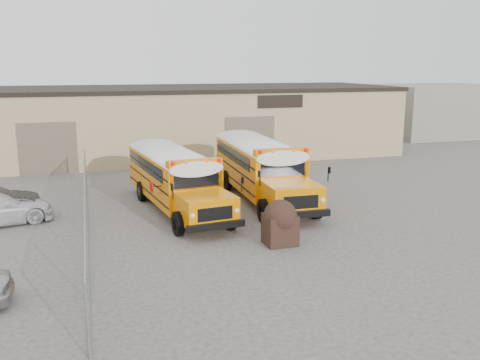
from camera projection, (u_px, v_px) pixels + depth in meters
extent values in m
plane|color=#494643|center=(265.00, 245.00, 18.73)|extent=(120.00, 120.00, 0.00)
cube|color=#967F5D|center=(174.00, 122.00, 37.03)|extent=(30.00, 10.00, 4.50)
cube|color=black|center=(173.00, 89.00, 36.54)|extent=(30.20, 10.20, 0.25)
cube|color=black|center=(280.00, 101.00, 33.57)|extent=(3.00, 0.08, 0.80)
cube|color=#6B5E4C|center=(48.00, 149.00, 30.32)|extent=(3.20, 0.08, 3.00)
cube|color=#6B5E4C|center=(250.00, 140.00, 33.55)|extent=(3.20, 0.08, 3.00)
cylinder|color=gray|center=(88.00, 322.00, 11.28)|extent=(0.07, 0.07, 1.80)
cylinder|color=gray|center=(87.00, 270.00, 14.10)|extent=(0.07, 0.07, 1.80)
cylinder|color=gray|center=(86.00, 236.00, 16.92)|extent=(0.07, 0.07, 1.80)
cylinder|color=gray|center=(86.00, 211.00, 19.74)|extent=(0.07, 0.07, 1.80)
cylinder|color=gray|center=(86.00, 193.00, 22.56)|extent=(0.07, 0.07, 1.80)
cylinder|color=gray|center=(86.00, 178.00, 25.37)|extent=(0.07, 0.07, 1.80)
cylinder|color=gray|center=(85.00, 167.00, 28.19)|extent=(0.07, 0.07, 1.80)
cylinder|color=gray|center=(85.00, 188.00, 19.55)|extent=(0.05, 18.00, 0.05)
cylinder|color=gray|center=(87.00, 233.00, 19.92)|extent=(0.05, 18.00, 0.05)
cube|color=gray|center=(86.00, 211.00, 19.74)|extent=(0.02, 18.00, 1.70)
cube|color=gray|center=(436.00, 110.00, 47.25)|extent=(10.00, 8.00, 4.40)
cube|color=orange|center=(143.00, 157.00, 28.48)|extent=(3.13, 7.01, 1.83)
cube|color=orange|center=(166.00, 180.00, 24.67)|extent=(2.21, 2.21, 1.02)
cube|color=black|center=(159.00, 157.00, 25.36)|extent=(1.82, 0.30, 0.67)
cube|color=white|center=(142.00, 137.00, 28.26)|extent=(3.14, 7.08, 0.36)
cube|color=orange|center=(158.00, 145.00, 25.43)|extent=(2.22, 0.74, 0.32)
sphere|color=#E50705|center=(139.00, 144.00, 24.85)|extent=(0.18, 0.18, 0.18)
sphere|color=#E50705|center=(178.00, 142.00, 25.59)|extent=(0.18, 0.18, 0.18)
sphere|color=orange|center=(150.00, 144.00, 25.06)|extent=(0.18, 0.18, 0.18)
sphere|color=orange|center=(167.00, 143.00, 25.39)|extent=(0.18, 0.18, 0.18)
cube|color=black|center=(173.00, 193.00, 23.82)|extent=(2.19, 0.49, 0.25)
cube|color=black|center=(129.00, 161.00, 31.72)|extent=(2.19, 0.48, 0.25)
cube|color=black|center=(143.00, 158.00, 28.49)|extent=(3.15, 6.88, 0.05)
cube|color=black|center=(141.00, 146.00, 28.61)|extent=(3.01, 5.95, 0.55)
cylinder|color=black|center=(143.00, 192.00, 24.45)|extent=(0.37, 0.95, 0.93)
cylinder|color=black|center=(187.00, 188.00, 25.28)|extent=(0.37, 0.95, 0.93)
cylinder|color=black|center=(118.00, 170.00, 29.47)|extent=(0.37, 0.95, 0.93)
cylinder|color=black|center=(156.00, 167.00, 30.30)|extent=(0.37, 0.95, 0.93)
cylinder|color=#BF0505|center=(123.00, 164.00, 25.79)|extent=(0.09, 0.50, 0.50)
cube|color=orange|center=(229.00, 148.00, 30.96)|extent=(2.45, 7.22, 1.94)
cube|color=orange|center=(251.00, 170.00, 26.69)|extent=(2.11, 2.11, 1.09)
cube|color=black|center=(245.00, 148.00, 27.48)|extent=(1.94, 0.08, 0.71)
cube|color=white|center=(228.00, 129.00, 30.73)|extent=(2.45, 7.29, 0.38)
cube|color=orange|center=(244.00, 135.00, 27.56)|extent=(2.32, 0.50, 0.34)
sphere|color=#E50705|center=(227.00, 134.00, 27.07)|extent=(0.19, 0.19, 0.19)
sphere|color=#E50705|center=(264.00, 133.00, 27.58)|extent=(0.19, 0.19, 0.19)
sphere|color=orange|center=(237.00, 134.00, 27.21)|extent=(0.19, 0.19, 0.19)
sphere|color=orange|center=(254.00, 133.00, 27.44)|extent=(0.19, 0.19, 0.19)
cube|color=black|center=(258.00, 183.00, 25.73)|extent=(2.32, 0.24, 0.26)
cube|color=black|center=(215.00, 152.00, 34.59)|extent=(2.32, 0.22, 0.26)
cube|color=black|center=(229.00, 149.00, 30.98)|extent=(2.48, 7.07, 0.06)
cube|color=black|center=(227.00, 138.00, 31.11)|extent=(2.46, 6.08, 0.59)
cylinder|color=black|center=(229.00, 181.00, 26.61)|extent=(0.28, 0.99, 0.98)
cylinder|color=black|center=(272.00, 179.00, 27.19)|extent=(0.28, 0.99, 0.98)
cylinder|color=black|center=(205.00, 161.00, 32.24)|extent=(0.28, 0.99, 0.98)
cylinder|color=black|center=(241.00, 159.00, 32.82)|extent=(0.28, 0.99, 0.98)
cube|color=black|center=(280.00, 230.00, 18.73)|extent=(1.11, 1.01, 1.08)
sphere|color=black|center=(280.00, 216.00, 18.63)|extent=(1.18, 1.18, 1.18)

